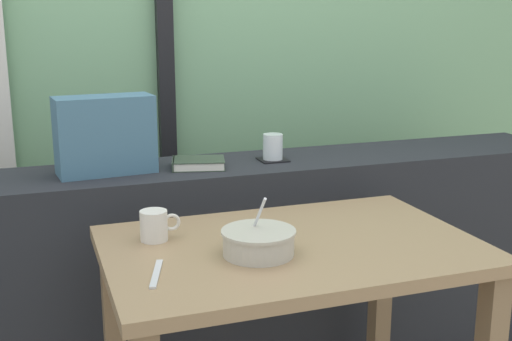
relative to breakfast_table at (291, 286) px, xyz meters
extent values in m
cube|color=#7AAD7F|center=(-0.02, 1.35, 0.79)|extent=(4.80, 0.08, 2.80)
cube|color=black|center=(-0.07, 1.28, 0.69)|extent=(0.07, 0.05, 2.60)
cube|color=#23262B|center=(-0.02, 0.62, -0.20)|extent=(2.80, 0.38, 0.82)
cube|color=#826849|center=(0.46, 0.28, -0.26)|extent=(0.06, 0.06, 0.70)
cube|color=#997A56|center=(0.00, 0.00, 0.11)|extent=(1.01, 0.67, 0.03)
cube|color=black|center=(0.18, 0.62, 0.22)|extent=(0.10, 0.10, 0.00)
cylinder|color=white|center=(0.18, 0.62, 0.27)|extent=(0.07, 0.07, 0.09)
cylinder|color=orange|center=(0.18, 0.62, 0.25)|extent=(0.07, 0.07, 0.06)
cube|color=#334233|center=(-0.10, 0.59, 0.22)|extent=(0.20, 0.17, 0.00)
cube|color=silver|center=(-0.10, 0.59, 0.23)|extent=(0.20, 0.17, 0.03)
cube|color=#334233|center=(-0.10, 0.59, 0.24)|extent=(0.20, 0.17, 0.00)
cube|color=#334233|center=(-0.19, 0.62, 0.23)|extent=(0.04, 0.13, 0.03)
cube|color=#426B84|center=(-0.42, 0.62, 0.34)|extent=(0.33, 0.17, 0.26)
cylinder|color=#BCB7A8|center=(-0.11, -0.05, 0.16)|extent=(0.19, 0.19, 0.07)
cylinder|color=#BCB7A8|center=(-0.11, -0.05, 0.19)|extent=(0.19, 0.19, 0.01)
cylinder|color=#9E5B33|center=(-0.11, -0.05, 0.15)|extent=(0.16, 0.16, 0.04)
cylinder|color=silver|center=(-0.11, -0.03, 0.21)|extent=(0.02, 0.10, 0.15)
ellipsoid|color=silver|center=(-0.11, -0.01, 0.16)|extent=(0.03, 0.05, 0.01)
cube|color=silver|center=(-0.39, -0.10, 0.13)|extent=(0.06, 0.17, 0.01)
cylinder|color=silver|center=(-0.35, 0.15, 0.17)|extent=(0.08, 0.08, 0.08)
torus|color=silver|center=(-0.30, 0.15, 0.17)|extent=(0.05, 0.01, 0.05)
camera|label=1|loc=(-0.65, -1.56, 0.73)|focal=45.66mm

